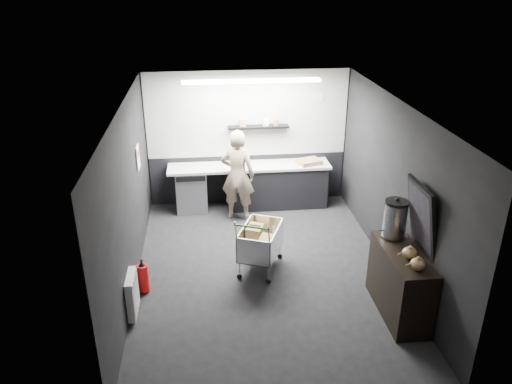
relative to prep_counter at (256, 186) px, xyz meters
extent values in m
plane|color=black|center=(-0.14, -2.42, -0.46)|extent=(5.50, 5.50, 0.00)
plane|color=white|center=(-0.14, -2.42, 2.24)|extent=(5.50, 5.50, 0.00)
plane|color=black|center=(-0.14, 0.33, 0.89)|extent=(5.50, 0.00, 5.50)
plane|color=black|center=(-0.14, -5.17, 0.89)|extent=(5.50, 0.00, 5.50)
plane|color=black|center=(-2.14, -2.42, 0.89)|extent=(0.00, 5.50, 5.50)
plane|color=black|center=(1.86, -2.42, 0.89)|extent=(0.00, 5.50, 5.50)
cube|color=#B5B5B1|center=(-0.14, 0.31, 1.39)|extent=(3.95, 0.02, 1.70)
cube|color=black|center=(-0.14, 0.31, 0.04)|extent=(3.95, 0.02, 1.00)
cube|color=black|center=(0.06, 0.20, 1.16)|extent=(1.20, 0.22, 0.04)
cylinder|color=silver|center=(1.26, 0.30, 1.69)|extent=(0.20, 0.03, 0.20)
cube|color=white|center=(-2.12, -1.12, 1.09)|extent=(0.02, 0.30, 0.40)
cube|color=red|center=(-2.11, -1.12, 1.16)|extent=(0.02, 0.22, 0.10)
cube|color=silver|center=(-2.08, -3.32, -0.11)|extent=(0.10, 0.50, 0.60)
cube|color=white|center=(-0.14, -0.57, 2.21)|extent=(2.40, 0.20, 0.04)
cube|color=black|center=(0.41, 0.00, -0.03)|extent=(2.00, 0.56, 0.85)
cube|color=beige|center=(-0.14, 0.00, 0.42)|extent=(3.20, 0.60, 0.05)
cube|color=#9EA0A5|center=(-1.29, 0.00, -0.03)|extent=(0.60, 0.58, 0.85)
cube|color=black|center=(-1.29, -0.30, 0.32)|extent=(0.56, 0.02, 0.10)
imported|color=beige|center=(-0.40, -0.45, 0.43)|extent=(0.74, 0.60, 1.77)
cube|color=silver|center=(-0.18, -2.32, -0.15)|extent=(0.82, 0.99, 0.02)
cube|color=silver|center=(-0.44, -2.32, 0.06)|extent=(0.34, 0.79, 0.45)
cube|color=silver|center=(0.08, -2.32, 0.06)|extent=(0.34, 0.79, 0.45)
cube|color=silver|center=(-0.18, -2.73, 0.06)|extent=(0.51, 0.22, 0.45)
cube|color=silver|center=(-0.18, -1.90, 0.06)|extent=(0.51, 0.22, 0.45)
cylinder|color=silver|center=(-0.41, -2.70, -0.29)|extent=(0.02, 0.02, 0.30)
cylinder|color=silver|center=(0.05, -2.70, -0.29)|extent=(0.02, 0.02, 0.30)
cylinder|color=silver|center=(-0.41, -1.93, -0.29)|extent=(0.02, 0.02, 0.30)
cylinder|color=silver|center=(0.05, -1.93, -0.29)|extent=(0.02, 0.02, 0.30)
cylinder|color=#238036|center=(-0.18, -2.79, 0.54)|extent=(0.52, 0.24, 0.03)
cube|color=olive|center=(-0.30, -2.22, 0.05)|extent=(0.33, 0.37, 0.38)
cube|color=olive|center=(-0.04, -2.44, 0.03)|extent=(0.31, 0.34, 0.34)
cylinder|color=black|center=(-0.41, -2.70, -0.42)|extent=(0.08, 0.06, 0.08)
cylinder|color=black|center=(-0.41, -1.93, -0.42)|extent=(0.08, 0.06, 0.08)
cylinder|color=black|center=(0.05, -2.70, -0.42)|extent=(0.08, 0.06, 0.08)
cylinder|color=black|center=(0.05, -1.93, -0.42)|extent=(0.08, 0.06, 0.08)
cube|color=black|center=(1.60, -3.64, 0.03)|extent=(0.48, 1.29, 0.97)
cylinder|color=silver|center=(1.60, -3.21, 0.78)|extent=(0.32, 0.32, 0.50)
cylinder|color=black|center=(1.60, -3.21, 1.05)|extent=(0.32, 0.32, 0.04)
sphere|color=black|center=(1.60, -3.21, 1.09)|extent=(0.05, 0.05, 0.05)
ellipsoid|color=brown|center=(1.60, -3.80, 0.60)|extent=(0.19, 0.19, 0.15)
ellipsoid|color=brown|center=(1.60, -4.07, 0.60)|extent=(0.19, 0.19, 0.15)
cube|color=black|center=(1.80, -3.58, 1.00)|extent=(0.22, 0.75, 0.96)
cube|color=black|center=(1.78, -3.58, 1.00)|extent=(0.16, 0.65, 0.83)
cylinder|color=red|center=(-1.99, -2.78, -0.21)|extent=(0.16, 0.16, 0.44)
cone|color=black|center=(-1.99, -2.78, 0.03)|extent=(0.11, 0.11, 0.07)
cylinder|color=black|center=(-1.99, -2.78, 0.08)|extent=(0.03, 0.03, 0.07)
cube|color=#93724E|center=(1.05, -0.05, 0.49)|extent=(0.52, 0.45, 0.09)
cylinder|color=beige|center=(-0.31, 0.00, 0.54)|extent=(0.19, 0.19, 0.19)
cube|color=silver|center=(-0.39, -0.05, 0.53)|extent=(0.20, 0.16, 0.18)
camera|label=1|loc=(-0.99, -9.15, 3.97)|focal=35.00mm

